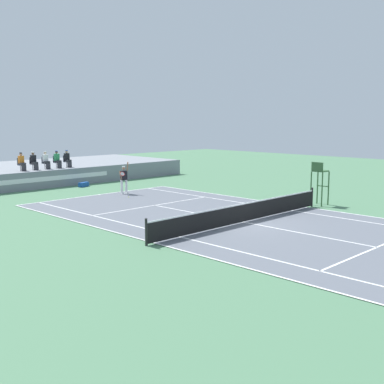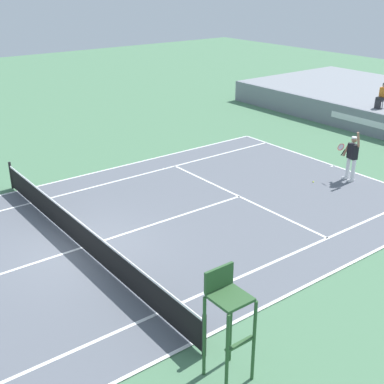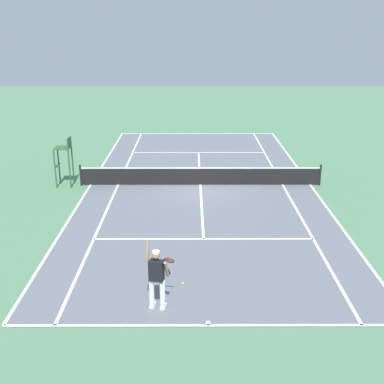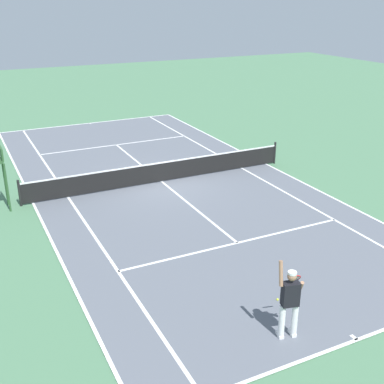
# 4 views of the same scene
# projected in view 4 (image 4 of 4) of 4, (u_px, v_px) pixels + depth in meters

# --- Properties ---
(ground_plane) EXTENTS (80.00, 80.00, 0.00)m
(ground_plane) POSITION_uv_depth(u_px,v_px,m) (162.00, 182.00, 21.59)
(ground_plane) COLOR #4C7A56
(court) EXTENTS (11.08, 23.88, 0.03)m
(court) POSITION_uv_depth(u_px,v_px,m) (162.00, 182.00, 21.58)
(court) COLOR slate
(court) RESTS_ON ground
(net) EXTENTS (11.98, 0.10, 1.07)m
(net) POSITION_uv_depth(u_px,v_px,m) (162.00, 171.00, 21.39)
(net) COLOR black
(net) RESTS_ON ground
(tennis_player) EXTENTS (0.83, 0.61, 2.08)m
(tennis_player) POSITION_uv_depth(u_px,v_px,m) (290.00, 302.00, 11.44)
(tennis_player) COLOR white
(tennis_player) RESTS_ON ground
(tennis_ball) EXTENTS (0.07, 0.07, 0.07)m
(tennis_ball) POSITION_uv_depth(u_px,v_px,m) (277.00, 299.00, 13.20)
(tennis_ball) COLOR #D1E533
(tennis_ball) RESTS_ON ground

